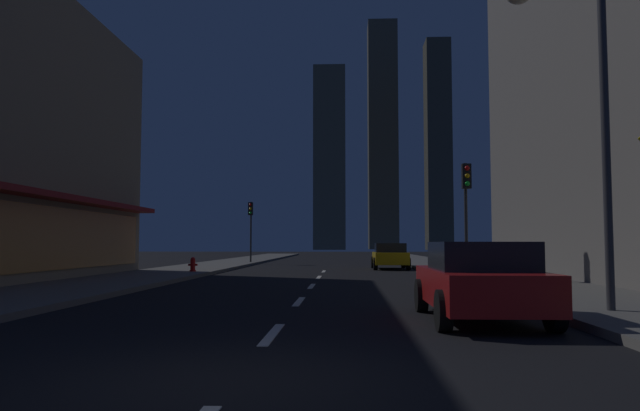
% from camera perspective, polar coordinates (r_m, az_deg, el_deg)
% --- Properties ---
extents(ground_plane, '(78.00, 136.00, 0.10)m').
position_cam_1_polar(ground_plane, '(38.08, 0.82, -5.94)').
color(ground_plane, black).
extents(sidewalk_right, '(4.00, 76.00, 0.15)m').
position_cam_1_polar(sidewalk_right, '(38.51, 11.34, -5.66)').
color(sidewalk_right, '#605E59').
rests_on(sidewalk_right, ground).
extents(sidewalk_left, '(4.00, 76.00, 0.15)m').
position_cam_1_polar(sidewalk_left, '(38.93, -9.58, -5.66)').
color(sidewalk_left, '#605E59').
rests_on(sidewalk_left, ground).
extents(lane_marking_center, '(0.16, 28.20, 0.01)m').
position_cam_1_polar(lane_marking_center, '(17.14, -1.34, -8.45)').
color(lane_marking_center, silver).
rests_on(lane_marking_center, ground).
extents(skyscraper_distant_tall, '(7.68, 6.92, 44.35)m').
position_cam_1_polar(skyscraper_distant_tall, '(142.90, 0.94, 4.62)').
color(skyscraper_distant_tall, brown).
rests_on(skyscraper_distant_tall, ground).
extents(skyscraper_distant_mid, '(7.68, 8.87, 60.45)m').
position_cam_1_polar(skyscraper_distant_mid, '(158.45, 6.09, 6.76)').
color(skyscraper_distant_mid, '#534E3E').
rests_on(skyscraper_distant_mid, ground).
extents(skyscraper_distant_short, '(5.77, 6.92, 50.08)m').
position_cam_1_polar(skyscraper_distant_short, '(143.51, 11.37, 5.81)').
color(skyscraper_distant_short, '#464334').
rests_on(skyscraper_distant_short, ground).
extents(car_parked_near, '(1.98, 4.24, 1.45)m').
position_cam_1_polar(car_parked_near, '(11.26, 15.20, -7.04)').
color(car_parked_near, '#B21919').
rests_on(car_parked_near, ground).
extents(car_parked_far, '(1.98, 4.24, 1.45)m').
position_cam_1_polar(car_parked_far, '(33.24, 6.80, -4.87)').
color(car_parked_far, gold).
rests_on(car_parked_far, ground).
extents(fire_hydrant_far_left, '(0.42, 0.30, 0.65)m').
position_cam_1_polar(fire_hydrant_far_left, '(27.75, -12.23, -5.63)').
color(fire_hydrant_far_left, red).
rests_on(fire_hydrant_far_left, sidewalk_left).
extents(traffic_light_near_right, '(0.32, 0.48, 4.20)m').
position_cam_1_polar(traffic_light_near_right, '(21.86, 14.01, 1.04)').
color(traffic_light_near_right, '#2D2D2D').
rests_on(traffic_light_near_right, sidewalk_right).
extents(traffic_light_far_left, '(0.32, 0.48, 4.20)m').
position_cam_1_polar(traffic_light_far_left, '(41.19, -6.74, -1.24)').
color(traffic_light_far_left, '#2D2D2D').
rests_on(traffic_light_far_left, sidewalk_left).
extents(street_lamp_right, '(1.96, 0.56, 6.58)m').
position_cam_1_polar(street_lamp_right, '(12.80, 22.30, 13.12)').
color(street_lamp_right, '#38383D').
rests_on(street_lamp_right, sidewalk_right).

